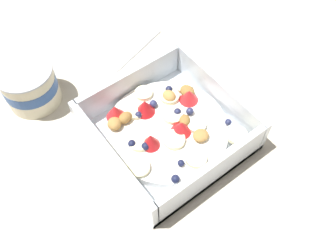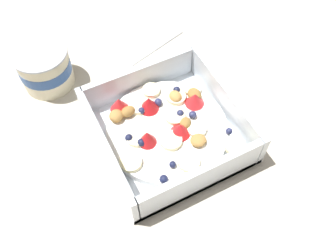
% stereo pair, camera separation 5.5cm
% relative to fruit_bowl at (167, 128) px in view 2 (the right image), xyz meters
% --- Properties ---
extents(ground_plane, '(2.40, 2.40, 0.00)m').
position_rel_fruit_bowl_xyz_m(ground_plane, '(-0.01, 0.00, -0.02)').
color(ground_plane, beige).
extents(fruit_bowl, '(0.21, 0.21, 0.06)m').
position_rel_fruit_bowl_xyz_m(fruit_bowl, '(0.00, 0.00, 0.00)').
color(fruit_bowl, white).
rests_on(fruit_bowl, ground).
extents(spoon, '(0.07, 0.17, 0.01)m').
position_rel_fruit_bowl_xyz_m(spoon, '(0.16, -0.01, -0.02)').
color(spoon, silver).
rests_on(spoon, ground).
extents(yogurt_cup, '(0.09, 0.09, 0.07)m').
position_rel_fruit_bowl_xyz_m(yogurt_cup, '(0.19, 0.13, 0.02)').
color(yogurt_cup, beige).
rests_on(yogurt_cup, ground).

